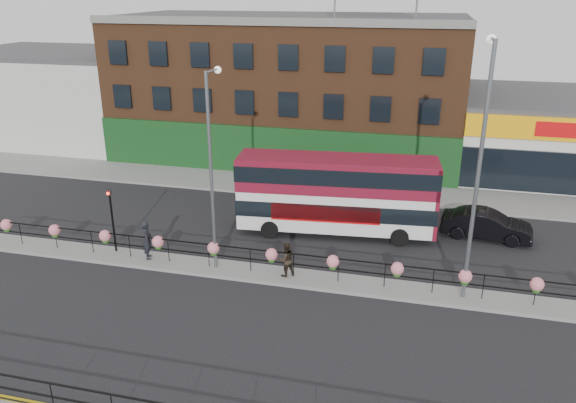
% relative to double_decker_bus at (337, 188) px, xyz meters
% --- Properties ---
extents(ground, '(120.00, 120.00, 0.00)m').
position_rel_double_decker_bus_xyz_m(ground, '(-2.00, -5.47, -2.53)').
color(ground, black).
rests_on(ground, ground).
extents(north_pavement, '(60.00, 4.00, 0.15)m').
position_rel_double_decker_bus_xyz_m(north_pavement, '(-2.00, 6.53, -2.46)').
color(north_pavement, gray).
rests_on(north_pavement, ground).
extents(median, '(60.00, 1.60, 0.15)m').
position_rel_double_decker_bus_xyz_m(median, '(-2.00, -5.47, -2.46)').
color(median, gray).
rests_on(median, ground).
extents(brick_building, '(25.00, 12.21, 10.30)m').
position_rel_double_decker_bus_xyz_m(brick_building, '(-6.00, 14.49, 2.59)').
color(brick_building, brown).
rests_on(brick_building, ground).
extents(supermarket, '(15.00, 12.25, 5.30)m').
position_rel_double_decker_bus_xyz_m(supermarket, '(14.00, 14.43, 0.11)').
color(supermarket, silver).
rests_on(supermarket, ground).
extents(warehouse_west, '(15.50, 12.00, 7.30)m').
position_rel_double_decker_bus_xyz_m(warehouse_west, '(-26.25, 14.53, 1.12)').
color(warehouse_west, '#BAB9B4').
rests_on(warehouse_west, ground).
extents(median_railing, '(30.04, 0.56, 1.23)m').
position_rel_double_decker_bus_xyz_m(median_railing, '(-2.00, -5.47, -1.49)').
color(median_railing, black).
rests_on(median_railing, median).
extents(south_railing, '(20.04, 0.05, 1.12)m').
position_rel_double_decker_bus_xyz_m(south_railing, '(-4.00, -15.57, -1.57)').
color(south_railing, black).
rests_on(south_railing, south_pavement).
extents(double_decker_bus, '(10.39, 3.38, 4.13)m').
position_rel_double_decker_bus_xyz_m(double_decker_bus, '(0.00, 0.00, 0.00)').
color(double_decker_bus, silver).
rests_on(double_decker_bus, ground).
extents(car, '(2.69, 4.89, 1.48)m').
position_rel_double_decker_bus_xyz_m(car, '(7.62, 1.20, -1.79)').
color(car, black).
rests_on(car, ground).
extents(pedestrian_a, '(1.02, 0.96, 1.90)m').
position_rel_double_decker_bus_xyz_m(pedestrian_a, '(-8.09, -5.39, -1.44)').
color(pedestrian_a, black).
rests_on(pedestrian_a, median).
extents(pedestrian_b, '(1.37, 1.37, 1.60)m').
position_rel_double_decker_bus_xyz_m(pedestrian_b, '(-1.35, -5.49, -1.59)').
color(pedestrian_b, black).
rests_on(pedestrian_b, median).
extents(lamp_column_west, '(0.32, 1.56, 8.90)m').
position_rel_double_decker_bus_xyz_m(lamp_column_west, '(-4.67, -5.25, 2.89)').
color(lamp_column_west, slate).
rests_on(lamp_column_west, median).
extents(lamp_column_east, '(0.37, 1.82, 10.39)m').
position_rel_double_decker_bus_xyz_m(lamp_column_east, '(6.25, -5.20, 3.77)').
color(lamp_column_east, slate).
rests_on(lamp_column_east, median).
extents(traffic_light_median, '(0.15, 0.28, 3.65)m').
position_rel_double_decker_bus_xyz_m(traffic_light_median, '(-10.00, -5.07, -0.07)').
color(traffic_light_median, black).
rests_on(traffic_light_median, median).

